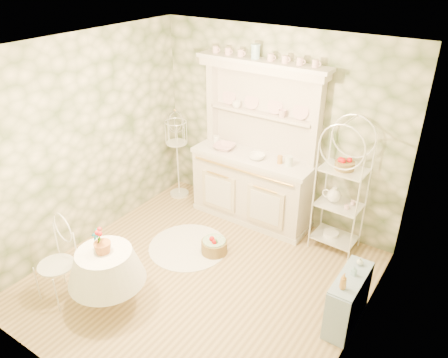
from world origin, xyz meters
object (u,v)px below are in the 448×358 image
Objects in this scene: bakers_rack at (341,191)px; side_shelf at (348,302)px; round_table at (108,282)px; birdcage_stand at (177,153)px; kitchen_dresser at (253,146)px; floor_basket at (214,246)px; cafe_chair at (55,263)px.

side_shelf is at bearing -61.25° from bakers_rack.
side_shelf is (0.60, -1.21, -0.57)m from bakers_rack.
round_table is 2.54m from birdcage_stand.
birdcage_stand is (-0.91, 2.34, 0.44)m from round_table.
birdcage_stand is (-2.59, -0.07, -0.11)m from bakers_rack.
kitchen_dresser reaches higher than round_table.
round_table is at bearing -147.72° from side_shelf.
kitchen_dresser reaches higher than bakers_rack.
round_table is 1.48m from floor_basket.
kitchen_dresser is 1.55× the size of birdcage_stand.
side_shelf is 0.44× the size of birdcage_stand.
birdcage_stand reaches higher than floor_basket.
floor_basket is at bearing 66.54° from cafe_chair.
birdcage_stand reaches higher than side_shelf.
cafe_chair is (-2.83, -1.43, 0.21)m from side_shelf.
floor_basket is at bearing -87.94° from kitchen_dresser.
bakers_rack reaches higher than round_table.
cafe_chair is (-0.95, -2.64, -0.66)m from kitchen_dresser.
bakers_rack is 2.98m from round_table.
kitchen_dresser is 7.71× the size of floor_basket.
kitchen_dresser is 3.54× the size of side_shelf.
bakers_rack reaches higher than cafe_chair.
birdcage_stand is 4.97× the size of floor_basket.
birdcage_stand is 1.76m from floor_basket.
floor_basket is (0.98, 1.64, -0.39)m from cafe_chair.
side_shelf reaches higher than floor_basket.
kitchen_dresser reaches higher than floor_basket.
floor_basket is (-1.24, -1.00, -0.75)m from bakers_rack.
side_shelf is 1.07× the size of round_table.
side_shelf is (1.88, -1.21, -0.87)m from kitchen_dresser.
side_shelf is at bearing -32.72° from kitchen_dresser.
side_shelf is at bearing -6.30° from floor_basket.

